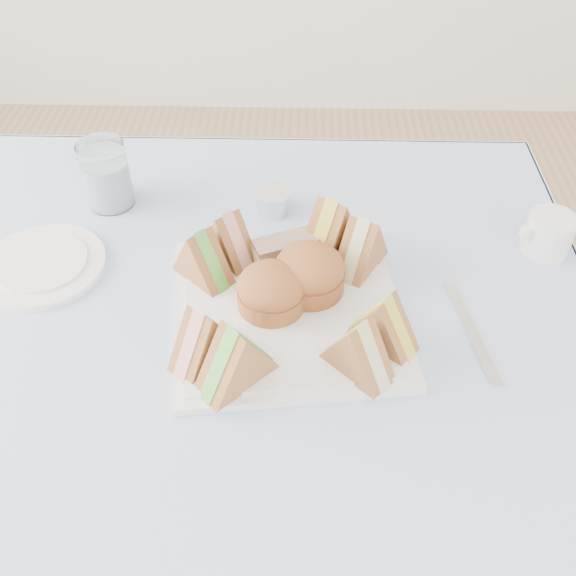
{
  "coord_description": "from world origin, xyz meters",
  "views": [
    {
      "loc": [
        0.09,
        -0.56,
        1.39
      ],
      "look_at": [
        0.07,
        0.05,
        0.8
      ],
      "focal_mm": 40.0,
      "sensor_mm": 36.0,
      "label": 1
    }
  ],
  "objects_px": {
    "serving_plate": "(288,311)",
    "water_glass": "(106,175)",
    "creamer_jug": "(549,234)",
    "table": "(246,484)"
  },
  "relations": [
    {
      "from": "serving_plate",
      "to": "water_glass",
      "type": "height_order",
      "value": "water_glass"
    },
    {
      "from": "water_glass",
      "to": "creamer_jug",
      "type": "xyz_separation_m",
      "value": [
        0.69,
        -0.1,
        -0.02
      ]
    },
    {
      "from": "serving_plate",
      "to": "water_glass",
      "type": "distance_m",
      "value": 0.39
    },
    {
      "from": "table",
      "to": "serving_plate",
      "type": "bearing_deg",
      "value": 37.25
    },
    {
      "from": "table",
      "to": "serving_plate",
      "type": "height_order",
      "value": "serving_plate"
    },
    {
      "from": "serving_plate",
      "to": "creamer_jug",
      "type": "xyz_separation_m",
      "value": [
        0.39,
        0.14,
        0.03
      ]
    },
    {
      "from": "serving_plate",
      "to": "creamer_jug",
      "type": "height_order",
      "value": "creamer_jug"
    },
    {
      "from": "serving_plate",
      "to": "water_glass",
      "type": "relative_size",
      "value": 2.78
    },
    {
      "from": "creamer_jug",
      "to": "water_glass",
      "type": "bearing_deg",
      "value": 154.84
    },
    {
      "from": "table",
      "to": "water_glass",
      "type": "xyz_separation_m",
      "value": [
        -0.23,
        0.3,
        0.43
      ]
    }
  ]
}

